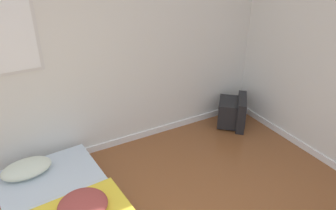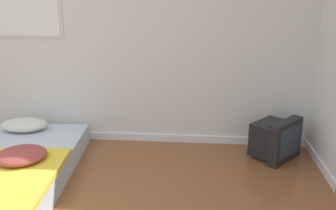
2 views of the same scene
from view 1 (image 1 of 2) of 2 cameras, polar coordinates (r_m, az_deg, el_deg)
wall_back at (r=3.77m, az=-21.05°, el=6.95°), size 8.08×0.08×2.60m
crt_tv at (r=4.84m, az=11.28°, el=-1.20°), size 0.59×0.60×0.45m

